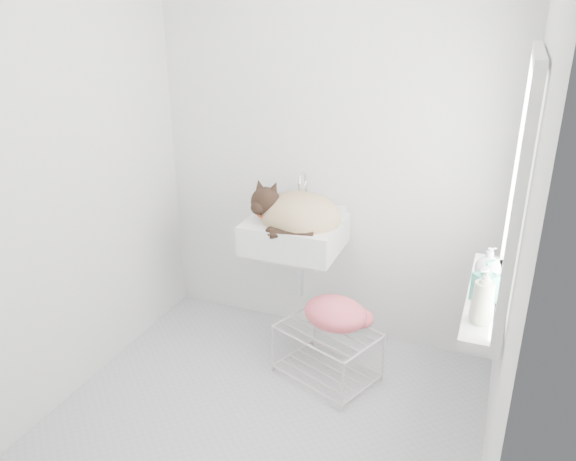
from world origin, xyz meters
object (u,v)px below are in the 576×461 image
at_px(sink, 295,220).
at_px(bottle_b, 483,301).
at_px(bottle_c, 486,279).
at_px(bottle_a, 480,322).
at_px(cat, 295,215).
at_px(wire_rack, 327,354).

height_order(sink, bottle_b, sink).
xyz_separation_m(bottle_b, bottle_c, (0.00, 0.23, 0.00)).
distance_m(sink, bottle_a, 1.38).
height_order(bottle_b, bottle_c, bottle_b).
height_order(cat, bottle_b, cat).
distance_m(bottle_b, bottle_c, 0.23).
relative_size(wire_rack, bottle_a, 2.54).
distance_m(bottle_a, bottle_c, 0.41).
relative_size(bottle_b, bottle_c, 1.25).
relative_size(sink, bottle_c, 3.54).
bearing_deg(bottle_a, bottle_c, 90.00).
height_order(wire_rack, bottle_a, bottle_a).
bearing_deg(bottle_a, cat, 144.56).
bearing_deg(cat, wire_rack, -37.12).
bearing_deg(sink, bottle_a, -35.82).
relative_size(sink, cat, 1.06).
xyz_separation_m(wire_rack, bottle_a, (0.81, -0.53, 0.70)).
relative_size(sink, bottle_a, 2.65).
bearing_deg(wire_rack, sink, 138.27).
bearing_deg(bottle_a, wire_rack, 146.71).
relative_size(cat, wire_rack, 0.98).
height_order(sink, bottle_a, sink).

